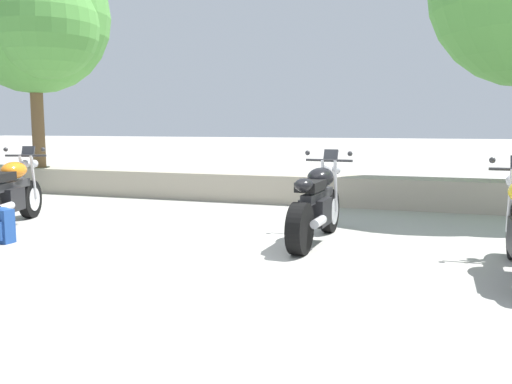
# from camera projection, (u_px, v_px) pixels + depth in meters

# --- Properties ---
(ground_plane) EXTENTS (120.00, 120.00, 0.00)m
(ground_plane) POSITION_uv_depth(u_px,v_px,m) (224.00, 263.00, 5.92)
(ground_plane) COLOR #A3A099
(stone_wall) EXTENTS (36.00, 0.80, 0.55)m
(stone_wall) POSITION_uv_depth(u_px,v_px,m) (316.00, 189.00, 10.40)
(stone_wall) COLOR #A89E89
(stone_wall) RESTS_ON ground
(motorcycle_orange_near_left) EXTENTS (0.93, 2.01, 1.18)m
(motorcycle_orange_near_left) POSITION_uv_depth(u_px,v_px,m) (10.00, 194.00, 8.07)
(motorcycle_orange_near_left) COLOR black
(motorcycle_orange_near_left) RESTS_ON ground
(motorcycle_black_centre) EXTENTS (0.67, 2.07, 1.18)m
(motorcycle_black_centre) POSITION_uv_depth(u_px,v_px,m) (317.00, 205.00, 6.94)
(motorcycle_black_centre) COLOR black
(motorcycle_black_centre) RESTS_ON ground
(rider_backpack) EXTENTS (0.31, 0.27, 0.47)m
(rider_backpack) POSITION_uv_depth(u_px,v_px,m) (1.00, 224.00, 6.90)
(rider_backpack) COLOR navy
(rider_backpack) RESTS_ON ground
(leafy_tree_far_left) EXTENTS (3.56, 3.39, 5.07)m
(leafy_tree_far_left) POSITION_uv_depth(u_px,v_px,m) (35.00, 19.00, 11.75)
(leafy_tree_far_left) COLOR brown
(leafy_tree_far_left) RESTS_ON stone_wall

